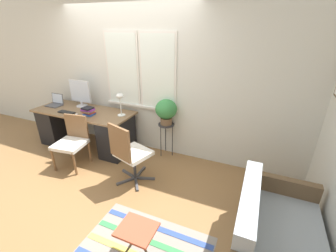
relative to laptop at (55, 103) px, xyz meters
The scene contains 16 objects.
ground_plane 1.74m from the laptop, 14.87° to the right, with size 14.00×14.00×0.00m, color olive.
wall_back_with_window 1.67m from the laptop, 15.48° to the left, with size 9.00×0.12×2.70m.
desk 0.81m from the laptop, ahead, with size 1.89×0.74×0.73m.
laptop is the anchor object (origin of this frame).
monitor 0.58m from the laptop, 17.40° to the left, with size 0.47×0.21×0.50m.
keyboard 0.56m from the laptop, 23.74° to the right, with size 0.32×0.11×0.02m.
mouse 0.81m from the laptop, 17.88° to the right, with size 0.04×0.06×0.03m.
desk_lamp 1.52m from the laptop, ahead, with size 0.14×0.14×0.39m.
book_stack 0.97m from the laptop, ahead, with size 0.23×0.19×0.14m.
desk_chair_wooden 1.19m from the laptop, 32.55° to the right, with size 0.51×0.51×0.83m.
office_chair_swivel 2.19m from the laptop, 17.24° to the right, with size 0.59×0.60×0.96m.
couch_loveseat 4.21m from the laptop, 16.17° to the right, with size 0.78×1.25×0.77m.
plant_stand 2.28m from the laptop, ahead, with size 0.28×0.28×0.60m.
potted_plant 2.27m from the laptop, ahead, with size 0.37×0.37×0.44m.
floor_rug_striped 3.31m from the laptop, 29.05° to the right, with size 1.36×0.87×0.01m.
folding_stool 3.29m from the laptop, 30.87° to the right, with size 0.36×0.30×0.42m.
Camera 1 is at (2.18, -2.56, 2.17)m, focal length 24.00 mm.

